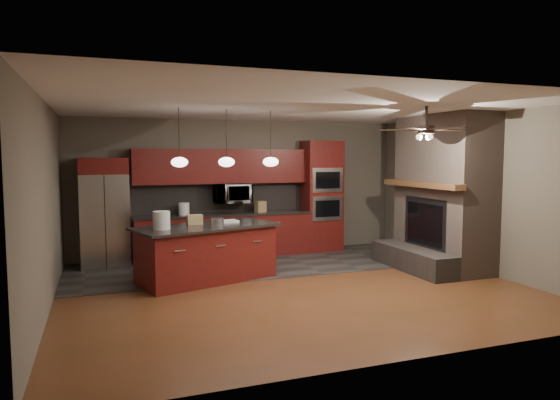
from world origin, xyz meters
name	(u,v)px	position (x,y,z in m)	size (l,w,h in m)	color
ground	(294,287)	(0.00, 0.00, 0.00)	(7.00, 7.00, 0.00)	brown
ceiling	(295,107)	(0.00, 0.00, 2.80)	(7.00, 6.00, 0.02)	white
back_wall	(242,187)	(0.00, 3.00, 1.40)	(7.00, 0.02, 2.80)	#675F52
right_wall	(477,193)	(3.50, 0.00, 1.40)	(0.02, 6.00, 2.80)	#675F52
left_wall	(46,206)	(-3.50, 0.00, 1.40)	(0.02, 6.00, 2.80)	#675F52
slate_tile_patch	(260,264)	(0.00, 1.80, 0.01)	(7.00, 2.40, 0.01)	#383532
fireplace_column	(441,198)	(3.04, 0.40, 1.30)	(1.30, 2.10, 2.80)	#6E5B4F
back_cabinetry	(223,213)	(-0.48, 2.74, 0.89)	(3.59, 0.64, 2.20)	maroon
oven_tower	(322,196)	(1.70, 2.69, 1.19)	(0.80, 0.63, 2.38)	maroon
microwave	(232,193)	(-0.27, 2.75, 1.30)	(0.73, 0.41, 0.50)	silver
refrigerator	(105,213)	(-2.75, 2.62, 1.01)	(0.86, 0.75, 2.02)	silver
kitchen_island	(207,253)	(-1.20, 0.90, 0.46)	(2.52, 1.67, 0.92)	maroon
white_bucket	(161,220)	(-1.94, 0.71, 1.06)	(0.26, 0.26, 0.28)	silver
paint_can	(217,222)	(-1.06, 0.72, 0.99)	(0.20, 0.20, 0.13)	#AAABAF
paint_tray	(227,221)	(-0.79, 1.16, 0.94)	(0.36, 0.25, 0.04)	silver
cardboard_box	(195,220)	(-1.35, 1.12, 1.00)	(0.25, 0.18, 0.16)	tan
counter_bucket	(184,209)	(-1.27, 2.70, 1.02)	(0.21, 0.21, 0.24)	white
counter_box	(260,207)	(0.29, 2.65, 1.01)	(0.20, 0.16, 0.23)	#997E4E
pendant_left	(179,162)	(-1.65, 0.70, 1.96)	(0.26, 0.26, 0.92)	black
pendant_center	(227,162)	(-0.90, 0.70, 1.96)	(0.26, 0.26, 0.92)	black
pendant_right	(271,162)	(-0.15, 0.70, 1.96)	(0.26, 0.26, 0.92)	black
ceiling_fan	(426,129)	(1.80, -0.80, 2.46)	(1.27, 1.33, 0.41)	black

